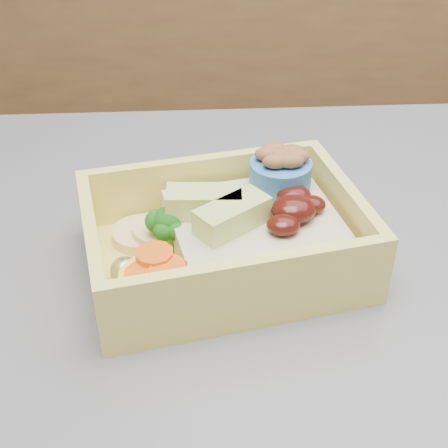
{
  "coord_description": "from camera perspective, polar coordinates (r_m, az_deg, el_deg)",
  "views": [
    {
      "loc": [
        0.03,
        -0.32,
        1.22
      ],
      "look_at": [
        0.05,
        0.04,
        0.96
      ],
      "focal_mm": 50.0,
      "sensor_mm": 36.0,
      "label": 1
    }
  ],
  "objects": [
    {
      "name": "bento_box",
      "position": [
        0.47,
        0.7,
        -1.02
      ],
      "size": [
        0.22,
        0.18,
        0.07
      ],
      "rotation": [
        0.0,
        0.0,
        0.2
      ],
      "color": "#EEDD62",
      "rests_on": "island"
    }
  ]
}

